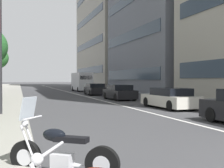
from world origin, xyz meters
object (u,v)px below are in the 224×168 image
at_px(delivery_van_ahead, 82,81).
at_px(street_lamp_with_banners, 8,13).
at_px(motorcycle_mid_row, 60,153).
at_px(car_far_down_avenue, 169,98).
at_px(car_lead_in_lane, 119,92).
at_px(car_following_behind, 95,89).

xyz_separation_m(delivery_van_ahead, street_lamp_with_banners, (-28.94, 9.77, 3.53)).
height_order(motorcycle_mid_row, car_far_down_avenue, motorcycle_mid_row).
xyz_separation_m(car_lead_in_lane, street_lamp_with_banners, (-9.50, 9.09, 4.39)).
bearing_deg(motorcycle_mid_row, car_lead_in_lane, -76.83).
xyz_separation_m(car_far_down_avenue, car_lead_in_lane, (8.24, 0.44, 0.03)).
xyz_separation_m(car_lead_in_lane, delivery_van_ahead, (19.44, -0.68, 0.86)).
distance_m(motorcycle_mid_row, delivery_van_ahead, 39.38).
relative_size(motorcycle_mid_row, car_following_behind, 0.41).
bearing_deg(car_lead_in_lane, car_far_down_avenue, -177.92).
distance_m(motorcycle_mid_row, car_following_behind, 28.51).
bearing_deg(car_following_behind, delivery_van_ahead, -2.23).
bearing_deg(car_lead_in_lane, motorcycle_mid_row, 156.53).
xyz_separation_m(motorcycle_mid_row, street_lamp_with_banners, (9.49, 1.23, 4.60)).
distance_m(delivery_van_ahead, street_lamp_with_banners, 30.75).
height_order(motorcycle_mid_row, car_following_behind, motorcycle_mid_row).
xyz_separation_m(car_following_behind, delivery_van_ahead, (11.00, -0.74, 0.87)).
height_order(car_far_down_avenue, car_following_behind, car_following_behind).
relative_size(motorcycle_mid_row, street_lamp_with_banners, 0.23).
height_order(motorcycle_mid_row, car_lead_in_lane, motorcycle_mid_row).
bearing_deg(car_far_down_avenue, car_lead_in_lane, 1.46).
height_order(car_following_behind, street_lamp_with_banners, street_lamp_with_banners).
distance_m(car_far_down_avenue, delivery_van_ahead, 27.69).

